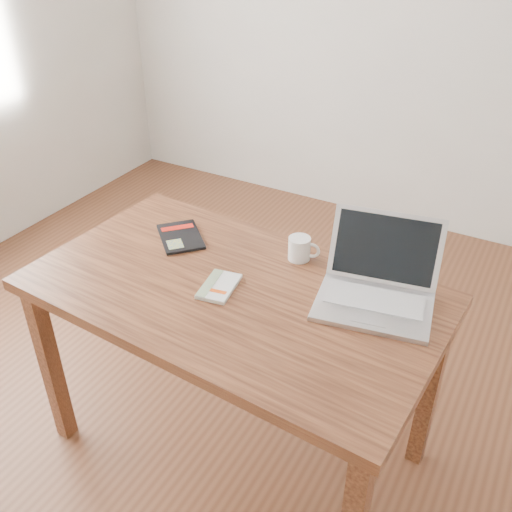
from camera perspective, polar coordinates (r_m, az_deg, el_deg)
The scene contains 6 objects.
room at distance 1.65m, azimuth -4.72°, elevation 16.54°, with size 4.04×4.04×2.70m.
desk at distance 1.87m, azimuth -2.25°, elevation -5.36°, with size 1.35×0.83×0.75m.
white_guidebook at distance 1.81m, azimuth -3.72°, elevation -3.06°, with size 0.12×0.17×0.01m.
black_guidebook at distance 2.08m, azimuth -7.56°, elevation 1.94°, with size 0.25×0.25×0.01m.
laptop at distance 1.78m, azimuth 12.06°, elevation -2.85°, with size 0.40×0.39×0.23m.
coffee_mug at distance 1.93m, azimuth 4.43°, elevation 0.79°, with size 0.11×0.08×0.08m.
Camera 1 is at (0.82, -1.32, 1.81)m, focal length 40.00 mm.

